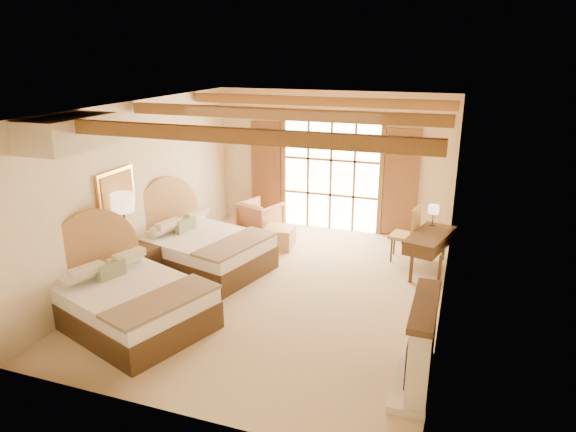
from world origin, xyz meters
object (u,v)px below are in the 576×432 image
at_px(nightstand, 143,264).
at_px(desk, 429,251).
at_px(armchair, 261,218).
at_px(bed_far, 198,246).
at_px(bed_near, 124,298).

xyz_separation_m(nightstand, desk, (4.89, 2.22, 0.07)).
bearing_deg(armchair, bed_far, 98.64).
bearing_deg(bed_near, bed_far, 109.03).
relative_size(bed_far, armchair, 3.07).
xyz_separation_m(nightstand, armchair, (1.07, 3.07, 0.06)).
distance_m(bed_near, armchair, 4.51).
relative_size(bed_near, nightstand, 4.09).
bearing_deg(bed_near, desk, 60.27).
distance_m(nightstand, armchair, 3.25).
bearing_deg(bed_far, nightstand, -112.91).
bearing_deg(nightstand, bed_far, 65.67).
relative_size(nightstand, desk, 0.44).
bearing_deg(desk, bed_near, -124.69).
height_order(nightstand, armchair, armchair).
xyz_separation_m(bed_near, armchair, (0.43, 4.49, -0.05)).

